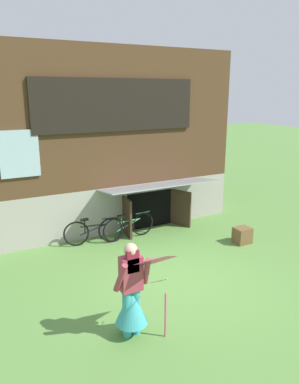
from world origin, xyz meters
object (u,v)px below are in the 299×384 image
at_px(person, 131,298).
at_px(bicycle_black, 94,231).
at_px(bicycle_green, 129,226).
at_px(wooden_crate, 242,235).
at_px(kite, 167,277).

distance_m(person, bicycle_black, 3.91).
height_order(bicycle_green, wooden_crate, bicycle_green).
relative_size(kite, wooden_crate, 3.34).
relative_size(person, wooden_crate, 3.82).
relative_size(bicycle_green, bicycle_black, 1.00).
distance_m(person, wooden_crate, 4.66).
relative_size(kite, bicycle_black, 0.91).
xyz_separation_m(person, bicycle_black, (0.74, 3.82, -0.32)).
bearing_deg(bicycle_green, wooden_crate, -38.95).
distance_m(kite, wooden_crate, 4.70).
height_order(kite, wooden_crate, kite).
height_order(bicycle_black, wooden_crate, bicycle_black).
bearing_deg(wooden_crate, bicycle_black, 152.81).
bearing_deg(bicycle_green, bicycle_black, 169.68).
xyz_separation_m(bicycle_black, wooden_crate, (3.41, -1.75, -0.14)).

